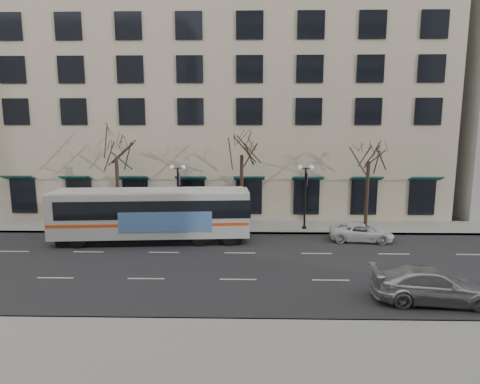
{
  "coord_description": "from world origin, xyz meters",
  "views": [
    {
      "loc": [
        0.56,
        -22.9,
        8.16
      ],
      "look_at": [
        0.0,
        2.57,
        4.0
      ],
      "focal_mm": 30.0,
      "sensor_mm": 36.0,
      "label": 1
    }
  ],
  "objects_px": {
    "lamp_post_left": "(178,193)",
    "tree_far_mid": "(242,143)",
    "tree_far_left": "(116,145)",
    "city_bus": "(153,213)",
    "white_pickup": "(361,232)",
    "silver_car": "(432,285)",
    "lamp_post_right": "(305,194)",
    "tree_far_right": "(369,149)"
  },
  "relations": [
    {
      "from": "tree_far_right",
      "to": "city_bus",
      "type": "relative_size",
      "value": 0.57
    },
    {
      "from": "lamp_post_left",
      "to": "silver_car",
      "type": "xyz_separation_m",
      "value": [
        14.18,
        -13.05,
        -2.14
      ]
    },
    {
      "from": "tree_far_left",
      "to": "lamp_post_left",
      "type": "bearing_deg",
      "value": -6.83
    },
    {
      "from": "tree_far_left",
      "to": "tree_far_right",
      "type": "bearing_deg",
      "value": 0.0
    },
    {
      "from": "lamp_post_left",
      "to": "silver_car",
      "type": "bearing_deg",
      "value": -42.62
    },
    {
      "from": "tree_far_mid",
      "to": "silver_car",
      "type": "xyz_separation_m",
      "value": [
        9.19,
        -13.65,
        -6.11
      ]
    },
    {
      "from": "city_bus",
      "to": "white_pickup",
      "type": "distance_m",
      "value": 15.03
    },
    {
      "from": "tree_far_left",
      "to": "silver_car",
      "type": "relative_size",
      "value": 1.51
    },
    {
      "from": "lamp_post_left",
      "to": "white_pickup",
      "type": "distance_m",
      "value": 14.19
    },
    {
      "from": "city_bus",
      "to": "tree_far_mid",
      "type": "bearing_deg",
      "value": 27.57
    },
    {
      "from": "silver_car",
      "to": "white_pickup",
      "type": "distance_m",
      "value": 10.22
    },
    {
      "from": "white_pickup",
      "to": "silver_car",
      "type": "bearing_deg",
      "value": -171.39
    },
    {
      "from": "tree_far_mid",
      "to": "white_pickup",
      "type": "height_order",
      "value": "tree_far_mid"
    },
    {
      "from": "tree_far_left",
      "to": "lamp_post_left",
      "type": "relative_size",
      "value": 1.6
    },
    {
      "from": "white_pickup",
      "to": "lamp_post_right",
      "type": "bearing_deg",
      "value": 58.38
    },
    {
      "from": "tree_far_mid",
      "to": "tree_far_right",
      "type": "bearing_deg",
      "value": -0.0
    },
    {
      "from": "lamp_post_left",
      "to": "lamp_post_right",
      "type": "relative_size",
      "value": 1.0
    },
    {
      "from": "tree_far_mid",
      "to": "lamp_post_right",
      "type": "relative_size",
      "value": 1.64
    },
    {
      "from": "lamp_post_right",
      "to": "city_bus",
      "type": "bearing_deg",
      "value": -163.57
    },
    {
      "from": "lamp_post_right",
      "to": "tree_far_left",
      "type": "bearing_deg",
      "value": 177.71
    },
    {
      "from": "tree_far_mid",
      "to": "lamp_post_left",
      "type": "bearing_deg",
      "value": -173.15
    },
    {
      "from": "tree_far_right",
      "to": "lamp_post_right",
      "type": "bearing_deg",
      "value": -173.15
    },
    {
      "from": "tree_far_right",
      "to": "tree_far_mid",
      "type": "bearing_deg",
      "value": 180.0
    },
    {
      "from": "lamp_post_left",
      "to": "tree_far_mid",
      "type": "bearing_deg",
      "value": 6.85
    },
    {
      "from": "tree_far_left",
      "to": "lamp_post_right",
      "type": "height_order",
      "value": "tree_far_left"
    },
    {
      "from": "tree_far_mid",
      "to": "lamp_post_right",
      "type": "bearing_deg",
      "value": -6.83
    },
    {
      "from": "tree_far_right",
      "to": "lamp_post_right",
      "type": "distance_m",
      "value": 6.11
    },
    {
      "from": "tree_far_right",
      "to": "lamp_post_left",
      "type": "height_order",
      "value": "tree_far_right"
    },
    {
      "from": "white_pickup",
      "to": "tree_far_left",
      "type": "bearing_deg",
      "value": 85.49
    },
    {
      "from": "tree_far_mid",
      "to": "white_pickup",
      "type": "xyz_separation_m",
      "value": [
        8.71,
        -3.45,
        -6.28
      ]
    },
    {
      "from": "lamp_post_left",
      "to": "white_pickup",
      "type": "relative_size",
      "value": 1.16
    },
    {
      "from": "silver_car",
      "to": "white_pickup",
      "type": "bearing_deg",
      "value": 7.34
    },
    {
      "from": "tree_far_left",
      "to": "silver_car",
      "type": "height_order",
      "value": "tree_far_left"
    },
    {
      "from": "tree_far_left",
      "to": "lamp_post_left",
      "type": "height_order",
      "value": "tree_far_left"
    },
    {
      "from": "tree_far_left",
      "to": "silver_car",
      "type": "xyz_separation_m",
      "value": [
        19.19,
        -13.65,
        -5.9
      ]
    },
    {
      "from": "city_bus",
      "to": "tree_far_right",
      "type": "bearing_deg",
      "value": 9.02
    },
    {
      "from": "tree_far_mid",
      "to": "tree_far_right",
      "type": "distance_m",
      "value": 10.01
    },
    {
      "from": "tree_far_right",
      "to": "silver_car",
      "type": "height_order",
      "value": "tree_far_right"
    },
    {
      "from": "tree_far_mid",
      "to": "white_pickup",
      "type": "relative_size",
      "value": 1.9
    },
    {
      "from": "tree_far_left",
      "to": "lamp_post_right",
      "type": "distance_m",
      "value": 15.48
    },
    {
      "from": "tree_far_mid",
      "to": "tree_far_left",
      "type": "bearing_deg",
      "value": -180.0
    },
    {
      "from": "tree_far_mid",
      "to": "city_bus",
      "type": "relative_size",
      "value": 0.61
    }
  ]
}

